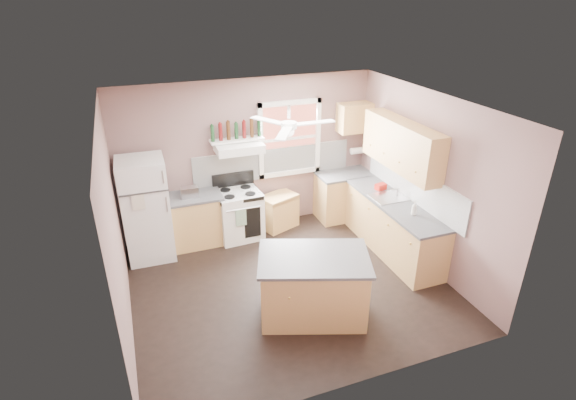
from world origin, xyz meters
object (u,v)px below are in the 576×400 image
object	(u,v)px
refrigerator	(146,209)
cart	(279,211)
island	(313,287)
toaster	(190,192)
stove	(239,215)

from	to	relation	value
refrigerator	cart	xyz separation A→B (m)	(2.29, 0.19, -0.53)
refrigerator	island	xyz separation A→B (m)	(1.91, -2.28, -0.41)
toaster	refrigerator	bearing A→B (deg)	-170.25
refrigerator	toaster	xyz separation A→B (m)	(0.71, 0.10, 0.15)
stove	cart	bearing A→B (deg)	3.36
refrigerator	stove	bearing A→B (deg)	5.12
toaster	stove	xyz separation A→B (m)	(0.81, -0.00, -0.56)
stove	cart	xyz separation A→B (m)	(0.77, 0.09, -0.11)
stove	island	size ratio (longest dim) A/B	0.64
toaster	cart	bearing A→B (deg)	5.01
cart	island	xyz separation A→B (m)	(-0.38, -2.46, 0.11)
refrigerator	stove	xyz separation A→B (m)	(1.52, 0.10, -0.41)
refrigerator	toaster	bearing A→B (deg)	9.35
toaster	stove	bearing A→B (deg)	1.75
stove	island	distance (m)	2.41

